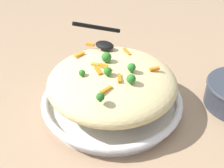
# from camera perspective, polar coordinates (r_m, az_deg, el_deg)

# --- Properties ---
(ground_plane) EXTENTS (2.40, 2.40, 0.00)m
(ground_plane) POSITION_cam_1_polar(r_m,az_deg,el_deg) (0.81, 0.00, -4.69)
(ground_plane) COLOR #9E7F60
(serving_bowl) EXTENTS (0.38, 0.38, 0.04)m
(serving_bowl) POSITION_cam_1_polar(r_m,az_deg,el_deg) (0.79, 0.00, -3.40)
(serving_bowl) COLOR silver
(serving_bowl) RESTS_ON ground_plane
(pasta_mound) EXTENTS (0.34, 0.34, 0.10)m
(pasta_mound) POSITION_cam_1_polar(r_m,az_deg,el_deg) (0.75, 0.00, 0.40)
(pasta_mound) COLOR #DBC689
(pasta_mound) RESTS_ON serving_bowl
(carrot_piece_0) EXTENTS (0.01, 0.03, 0.01)m
(carrot_piece_0) POSITION_cam_1_polar(r_m,az_deg,el_deg) (0.79, -6.47, 5.86)
(carrot_piece_0) COLOR orange
(carrot_piece_0) RESTS_ON pasta_mound
(carrot_piece_1) EXTENTS (0.02, 0.03, 0.01)m
(carrot_piece_1) POSITION_cam_1_polar(r_m,az_deg,el_deg) (0.73, 8.35, 2.97)
(carrot_piece_1) COLOR orange
(carrot_piece_1) RESTS_ON pasta_mound
(carrot_piece_2) EXTENTS (0.01, 0.03, 0.01)m
(carrot_piece_2) POSITION_cam_1_polar(r_m,az_deg,el_deg) (0.65, -1.18, -1.16)
(carrot_piece_2) COLOR orange
(carrot_piece_2) RESTS_ON pasta_mound
(carrot_piece_3) EXTENTS (0.04, 0.02, 0.01)m
(carrot_piece_3) POSITION_cam_1_polar(r_m,az_deg,el_deg) (0.72, -1.42, 3.28)
(carrot_piece_3) COLOR orange
(carrot_piece_3) RESTS_ON pasta_mound
(carrot_piece_4) EXTENTS (0.03, 0.02, 0.01)m
(carrot_piece_4) POSITION_cam_1_polar(r_m,az_deg,el_deg) (0.84, -4.32, 7.79)
(carrot_piece_4) COLOR orange
(carrot_piece_4) RESTS_ON pasta_mound
(carrot_piece_5) EXTENTS (0.04, 0.02, 0.01)m
(carrot_piece_5) POSITION_cam_1_polar(r_m,az_deg,el_deg) (0.73, -2.51, 3.74)
(carrot_piece_5) COLOR orange
(carrot_piece_5) RESTS_ON pasta_mound
(carrot_piece_6) EXTENTS (0.03, 0.03, 0.01)m
(carrot_piece_6) POSITION_cam_1_polar(r_m,az_deg,el_deg) (0.71, -2.75, 2.66)
(carrot_piece_6) COLOR orange
(carrot_piece_6) RESTS_ON pasta_mound
(carrot_piece_7) EXTENTS (0.04, 0.03, 0.01)m
(carrot_piece_7) POSITION_cam_1_polar(r_m,az_deg,el_deg) (0.80, 2.94, 6.36)
(carrot_piece_7) COLOR orange
(carrot_piece_7) RESTS_ON pasta_mound
(carrot_piece_8) EXTENTS (0.03, 0.03, 0.01)m
(carrot_piece_8) POSITION_cam_1_polar(r_m,az_deg,el_deg) (0.68, 1.46, 1.18)
(carrot_piece_8) COLOR orange
(carrot_piece_8) RESTS_ON pasta_mound
(broccoli_floret_0) EXTENTS (0.02, 0.02, 0.02)m
(broccoli_floret_0) POSITION_cam_1_polar(r_m,az_deg,el_deg) (0.70, -5.93, 2.18)
(broccoli_floret_0) COLOR #296820
(broccoli_floret_0) RESTS_ON pasta_mound
(broccoli_floret_1) EXTENTS (0.02, 0.02, 0.02)m
(broccoli_floret_1) POSITION_cam_1_polar(r_m,az_deg,el_deg) (0.62, -2.30, -2.56)
(broccoli_floret_1) COLOR #205B1C
(broccoli_floret_1) RESTS_ON pasta_mound
(broccoli_floret_2) EXTENTS (0.02, 0.02, 0.03)m
(broccoli_floret_2) POSITION_cam_1_polar(r_m,az_deg,el_deg) (0.67, 3.79, 1.00)
(broccoli_floret_2) COLOR #296820
(broccoli_floret_2) RESTS_ON pasta_mound
(broccoli_floret_3) EXTENTS (0.02, 0.02, 0.02)m
(broccoli_floret_3) POSITION_cam_1_polar(r_m,az_deg,el_deg) (0.70, 3.87, 3.27)
(broccoli_floret_3) COLOR #296820
(broccoli_floret_3) RESTS_ON pasta_mound
(broccoli_floret_4) EXTENTS (0.02, 0.02, 0.02)m
(broccoli_floret_4) POSITION_cam_1_polar(r_m,az_deg,el_deg) (0.69, -0.87, 2.51)
(broccoli_floret_4) COLOR #296820
(broccoli_floret_4) RESTS_ON pasta_mound
(broccoli_floret_5) EXTENTS (0.03, 0.03, 0.03)m
(broccoli_floret_5) POSITION_cam_1_polar(r_m,az_deg,el_deg) (0.74, -1.09, 5.26)
(broccoli_floret_5) COLOR #296820
(broccoli_floret_5) RESTS_ON pasta_mound
(serving_spoon) EXTENTS (0.13, 0.13, 0.06)m
(serving_spoon) POSITION_cam_1_polar(r_m,az_deg,el_deg) (0.83, -2.00, 8.87)
(serving_spoon) COLOR black
(serving_spoon) RESTS_ON pasta_mound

